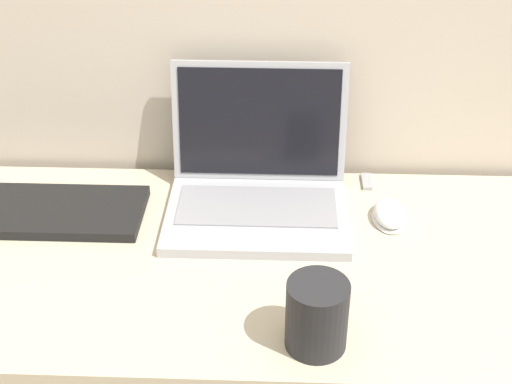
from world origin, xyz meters
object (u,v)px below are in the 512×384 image
at_px(drink_cup, 317,314).
at_px(external_keyboard, 33,211).
at_px(usb_stick, 367,182).
at_px(laptop, 258,181).
at_px(computer_mouse, 390,214).

xyz_separation_m(drink_cup, external_keyboard, (-0.55, 0.34, -0.05)).
relative_size(external_keyboard, usb_stick, 7.32).
bearing_deg(laptop, drink_cup, -74.99).
relative_size(drink_cup, computer_mouse, 1.12).
bearing_deg(external_keyboard, computer_mouse, 0.76).
height_order(drink_cup, external_keyboard, drink_cup).
xyz_separation_m(computer_mouse, external_keyboard, (-0.71, -0.01, -0.00)).
distance_m(drink_cup, external_keyboard, 0.65).
height_order(external_keyboard, usb_stick, external_keyboard).
bearing_deg(laptop, external_keyboard, -173.34).
relative_size(laptop, drink_cup, 3.01).
distance_m(drink_cup, usb_stick, 0.50).
xyz_separation_m(laptop, computer_mouse, (0.26, -0.04, -0.04)).
xyz_separation_m(external_keyboard, usb_stick, (0.68, 0.15, -0.01)).
relative_size(drink_cup, external_keyboard, 0.27).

